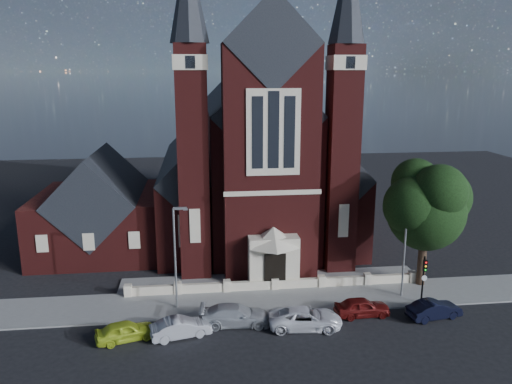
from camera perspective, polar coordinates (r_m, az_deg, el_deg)
The scene contains 16 objects.
ground at distance 50.34m, azimuth 0.67°, elevation -7.08°, with size 120.00×120.00×0.00m, color black.
pavement_strip at distance 40.79m, azimuth 2.59°, elevation -12.26°, with size 60.00×5.00×0.12m, color slate.
forecourt_paving at distance 44.38m, azimuth 1.75°, elevation -10.02°, with size 26.00×3.00×0.14m, color slate.
forecourt_wall at distance 42.57m, azimuth 2.15°, elevation -11.09°, with size 24.00×0.40×0.90m, color beige.
church at distance 55.81m, azimuth -0.34°, elevation 3.70°, with size 20.01×34.90×29.20m.
parish_hall at distance 52.53m, azimuth -17.35°, elevation -2.23°, with size 12.00×12.20×10.24m.
street_tree at distance 43.18m, azimuth 19.17°, elevation -1.68°, with size 6.40×6.60×10.70m.
street_lamp_left at distance 38.11m, azimuth -9.12°, elevation -6.81°, with size 1.16×0.22×8.09m.
street_lamp_right at distance 41.34m, azimuth 16.79°, elevation -5.60°, with size 1.16×0.22×8.09m.
traffic_signal at distance 41.06m, azimuth 18.64°, elevation -8.87°, with size 0.28×0.42×4.00m.
car_lime_van at distance 36.16m, azimuth -14.70°, elevation -15.10°, with size 1.60×3.99×1.36m, color #B8CF29.
car_silver_a at distance 35.81m, azimuth -8.61°, elevation -15.08°, with size 1.45×4.15×1.37m, color #ABACB3.
car_silver_b at distance 36.93m, azimuth -2.34°, elevation -13.89°, with size 2.08×5.11×1.48m, color #ACAFB4.
car_white_suv at distance 36.69m, azimuth 5.66°, elevation -14.16°, with size 2.42×5.24×1.46m, color white.
car_dark_red at distance 38.94m, azimuth 12.03°, elevation -12.73°, with size 1.66×4.12×1.40m, color maroon.
car_navy at distance 40.05m, azimuth 19.69°, elevation -12.53°, with size 1.44×4.12×1.36m, color black.
Camera 1 is at (-6.03, -31.71, 17.78)m, focal length 35.00 mm.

